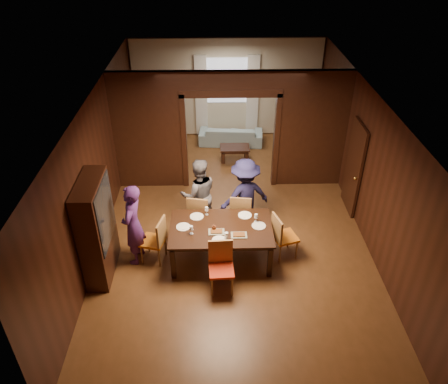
{
  "coord_description": "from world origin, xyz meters",
  "views": [
    {
      "loc": [
        -0.37,
        -7.78,
        5.9
      ],
      "look_at": [
        -0.2,
        -0.4,
        1.05
      ],
      "focal_mm": 35.0,
      "sensor_mm": 36.0,
      "label": 1
    }
  ],
  "objects_px": {
    "person_purple": "(133,225)",
    "chair_far_r": "(241,212)",
    "coffee_table": "(235,153)",
    "person_navy": "(245,196)",
    "chair_near": "(221,269)",
    "hutch": "(97,229)",
    "person_grey": "(199,194)",
    "chair_left": "(153,240)",
    "dining_table": "(221,243)",
    "chair_far_l": "(200,213)",
    "chair_right": "(285,236)",
    "sofa": "(231,135)"
  },
  "relations": [
    {
      "from": "chair_right",
      "to": "chair_far_l",
      "type": "distance_m",
      "value": 1.87
    },
    {
      "from": "person_purple",
      "to": "chair_far_r",
      "type": "bearing_deg",
      "value": 122.37
    },
    {
      "from": "person_grey",
      "to": "chair_left",
      "type": "height_order",
      "value": "person_grey"
    },
    {
      "from": "person_navy",
      "to": "dining_table",
      "type": "bearing_deg",
      "value": 41.69
    },
    {
      "from": "person_navy",
      "to": "person_purple",
      "type": "bearing_deg",
      "value": 3.63
    },
    {
      "from": "person_grey",
      "to": "sofa",
      "type": "xyz_separation_m",
      "value": [
        0.83,
        3.97,
        -0.55
      ]
    },
    {
      "from": "chair_near",
      "to": "hutch",
      "type": "relative_size",
      "value": 0.48
    },
    {
      "from": "person_navy",
      "to": "chair_right",
      "type": "relative_size",
      "value": 1.73
    },
    {
      "from": "dining_table",
      "to": "coffee_table",
      "type": "distance_m",
      "value": 4.04
    },
    {
      "from": "chair_far_l",
      "to": "person_navy",
      "type": "bearing_deg",
      "value": -162.7
    },
    {
      "from": "chair_far_l",
      "to": "chair_near",
      "type": "bearing_deg",
      "value": 115.27
    },
    {
      "from": "person_grey",
      "to": "chair_far_r",
      "type": "height_order",
      "value": "person_grey"
    },
    {
      "from": "person_grey",
      "to": "sofa",
      "type": "bearing_deg",
      "value": -113.98
    },
    {
      "from": "person_navy",
      "to": "person_grey",
      "type": "bearing_deg",
      "value": -26.31
    },
    {
      "from": "person_grey",
      "to": "chair_left",
      "type": "bearing_deg",
      "value": 38.33
    },
    {
      "from": "coffee_table",
      "to": "chair_far_l",
      "type": "distance_m",
      "value": 3.28
    },
    {
      "from": "chair_far_l",
      "to": "chair_near",
      "type": "relative_size",
      "value": 1.0
    },
    {
      "from": "chair_near",
      "to": "hutch",
      "type": "height_order",
      "value": "hutch"
    },
    {
      "from": "chair_far_l",
      "to": "chair_near",
      "type": "height_order",
      "value": "same"
    },
    {
      "from": "dining_table",
      "to": "chair_far_l",
      "type": "relative_size",
      "value": 2.02
    },
    {
      "from": "chair_far_r",
      "to": "chair_near",
      "type": "relative_size",
      "value": 1.0
    },
    {
      "from": "dining_table",
      "to": "hutch",
      "type": "height_order",
      "value": "hutch"
    },
    {
      "from": "person_grey",
      "to": "hutch",
      "type": "relative_size",
      "value": 0.82
    },
    {
      "from": "person_grey",
      "to": "chair_far_l",
      "type": "distance_m",
      "value": 0.39
    },
    {
      "from": "chair_far_l",
      "to": "dining_table",
      "type": "bearing_deg",
      "value": 127.87
    },
    {
      "from": "person_grey",
      "to": "hutch",
      "type": "bearing_deg",
      "value": 25.03
    },
    {
      "from": "sofa",
      "to": "hutch",
      "type": "distance_m",
      "value": 6.01
    },
    {
      "from": "person_grey",
      "to": "coffee_table",
      "type": "relative_size",
      "value": 2.04
    },
    {
      "from": "person_grey",
      "to": "hutch",
      "type": "xyz_separation_m",
      "value": [
        -1.81,
        -1.38,
        0.18
      ]
    },
    {
      "from": "dining_table",
      "to": "person_purple",
      "type": "bearing_deg",
      "value": 179.84
    },
    {
      "from": "person_purple",
      "to": "hutch",
      "type": "xyz_separation_m",
      "value": [
        -0.59,
        -0.31,
        0.15
      ]
    },
    {
      "from": "chair_far_r",
      "to": "sofa",
      "type": "bearing_deg",
      "value": -81.48
    },
    {
      "from": "chair_far_l",
      "to": "coffee_table",
      "type": "bearing_deg",
      "value": -94.21
    },
    {
      "from": "person_grey",
      "to": "dining_table",
      "type": "height_order",
      "value": "person_grey"
    },
    {
      "from": "coffee_table",
      "to": "hutch",
      "type": "xyz_separation_m",
      "value": [
        -2.7,
        -4.32,
        0.8
      ]
    },
    {
      "from": "chair_right",
      "to": "coffee_table",
      "type": "bearing_deg",
      "value": -6.22
    },
    {
      "from": "person_purple",
      "to": "dining_table",
      "type": "xyz_separation_m",
      "value": [
        1.66,
        -0.0,
        -0.47
      ]
    },
    {
      "from": "chair_right",
      "to": "chair_near",
      "type": "xyz_separation_m",
      "value": [
        -1.27,
        -0.9,
        0.0
      ]
    },
    {
      "from": "person_navy",
      "to": "sofa",
      "type": "height_order",
      "value": "person_navy"
    },
    {
      "from": "hutch",
      "to": "chair_right",
      "type": "bearing_deg",
      "value": 6.01
    },
    {
      "from": "person_purple",
      "to": "chair_far_l",
      "type": "relative_size",
      "value": 1.74
    },
    {
      "from": "coffee_table",
      "to": "chair_right",
      "type": "bearing_deg",
      "value": -78.38
    },
    {
      "from": "person_navy",
      "to": "chair_right",
      "type": "height_order",
      "value": "person_navy"
    },
    {
      "from": "dining_table",
      "to": "person_navy",
      "type": "bearing_deg",
      "value": 61.73
    },
    {
      "from": "coffee_table",
      "to": "person_navy",
      "type": "bearing_deg",
      "value": -88.74
    },
    {
      "from": "person_purple",
      "to": "coffee_table",
      "type": "bearing_deg",
      "value": 161.91
    },
    {
      "from": "chair_far_r",
      "to": "dining_table",
      "type": "bearing_deg",
      "value": 71.29
    },
    {
      "from": "person_navy",
      "to": "chair_far_r",
      "type": "distance_m",
      "value": 0.37
    },
    {
      "from": "person_purple",
      "to": "person_grey",
      "type": "relative_size",
      "value": 1.04
    },
    {
      "from": "sofa",
      "to": "coffee_table",
      "type": "bearing_deg",
      "value": 98.84
    }
  ]
}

